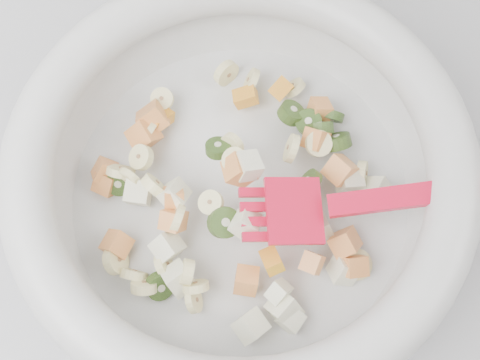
{
  "coord_description": "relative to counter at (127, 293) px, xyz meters",
  "views": [
    {
      "loc": [
        0.18,
        1.25,
        1.45
      ],
      "look_at": [
        0.19,
        1.45,
        0.95
      ],
      "focal_mm": 45.0,
      "sensor_mm": 36.0,
      "label": 1
    }
  ],
  "objects": [
    {
      "name": "counter",
      "position": [
        0.0,
        0.0,
        0.0
      ],
      "size": [
        2.0,
        0.6,
        0.9
      ],
      "primitive_type": "cube",
      "color": "#A5A5AA",
      "rests_on": "ground"
    },
    {
      "name": "mixing_bowl",
      "position": [
        0.19,
        -0.0,
        0.51
      ],
      "size": [
        0.46,
        0.4,
        0.11
      ],
      "color": "silver",
      "rests_on": "counter"
    }
  ]
}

